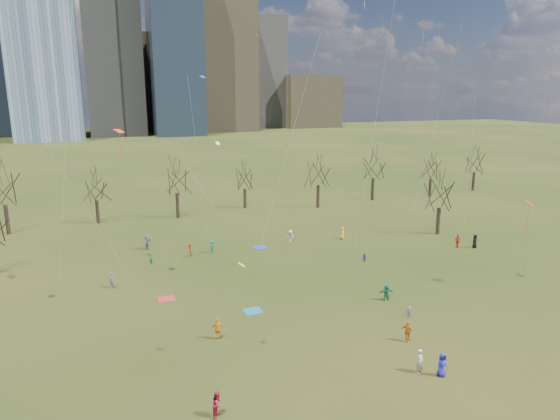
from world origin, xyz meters
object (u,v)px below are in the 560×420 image
object	(u,v)px
person_2	(218,404)
person_4	(218,329)
blanket_navy	(261,247)
person_0	(442,365)
person_1	(420,361)
blanket_teal	(253,311)
blanket_crimson	(166,299)

from	to	relation	value
person_2	person_4	bearing A→B (deg)	19.52
blanket_navy	person_0	size ratio (longest dim) A/B	0.90
person_1	person_2	distance (m)	14.78
blanket_teal	person_0	size ratio (longest dim) A/B	0.90
blanket_teal	person_1	bearing A→B (deg)	-59.51
person_0	person_1	xyz separation A→B (m)	(-1.17, 0.94, 0.02)
person_1	blanket_teal	bearing A→B (deg)	79.00
person_0	person_2	distance (m)	15.99
person_0	person_1	distance (m)	1.50
blanket_teal	blanket_navy	world-z (taller)	same
blanket_navy	person_1	xyz separation A→B (m)	(1.59, -31.95, 0.90)
person_0	blanket_navy	bearing A→B (deg)	90.08
blanket_teal	person_4	xyz separation A→B (m)	(-4.23, -4.10, 0.89)
blanket_navy	person_2	world-z (taller)	person_2
person_0	person_4	size ratio (longest dim) A/B	0.98
blanket_crimson	person_4	bearing A→B (deg)	-73.55
person_0	person_1	world-z (taller)	person_1
person_1	blanket_crimson	bearing A→B (deg)	86.60
person_4	person_2	bearing A→B (deg)	94.62
person_2	blanket_teal	bearing A→B (deg)	7.60
blanket_teal	person_2	bearing A→B (deg)	-115.35
blanket_teal	person_2	world-z (taller)	person_2
person_1	person_4	size ratio (longest dim) A/B	1.00
blanket_crimson	blanket_navy	bearing A→B (deg)	42.17
blanket_crimson	person_0	world-z (taller)	person_0
blanket_teal	person_0	xyz separation A→B (m)	(9.40, -14.92, 0.88)
blanket_navy	blanket_crimson	distance (m)	18.50
blanket_teal	blanket_navy	distance (m)	19.16
blanket_crimson	person_0	bearing A→B (deg)	-51.17
blanket_teal	person_4	world-z (taller)	person_4
blanket_crimson	person_1	distance (m)	24.83
blanket_navy	person_0	distance (m)	33.02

